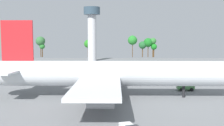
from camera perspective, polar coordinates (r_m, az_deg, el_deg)
ground_plane at (r=65.61m, az=0.00°, el=-7.43°), size 244.18×244.18×0.00m
cargo_airplane at (r=64.54m, az=-0.18°, el=-2.36°), size 61.05×48.69×18.94m
catering_truck at (r=75.85m, az=15.60°, el=-5.00°), size 4.64×2.73×2.11m
control_tower at (r=163.00m, az=-4.39°, el=7.60°), size 10.08×10.08×33.14m
tree_line_backdrop at (r=193.25m, az=-0.39°, el=4.45°), size 89.60×6.88×16.00m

